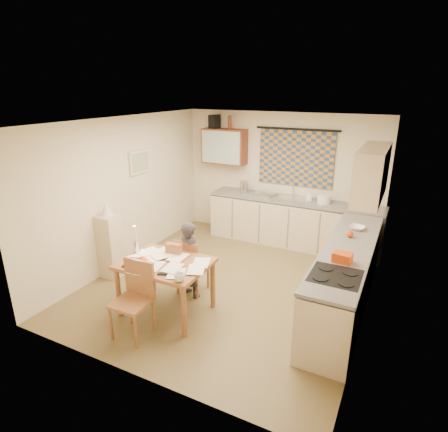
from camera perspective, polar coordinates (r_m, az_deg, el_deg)
The scene contains 44 objects.
floor at distance 6.02m, azimuth 0.96°, elevation -10.30°, with size 4.00×4.50×0.02m, color brown.
ceiling at distance 5.26m, azimuth 1.11°, elevation 14.37°, with size 4.00×4.50×0.02m, color white.
wall_back at distance 7.54m, azimuth 8.57°, elevation 5.91°, with size 4.00×0.02×2.50m, color beige.
wall_front at distance 3.75m, azimuth -14.32°, elevation -8.37°, with size 4.00×0.02×2.50m, color beige.
wall_left at distance 6.60m, azimuth -14.93°, elevation 3.58°, with size 0.02×4.50×2.50m, color beige.
wall_right at distance 5.02m, azimuth 22.15°, elevation -2.07°, with size 0.02×4.50×2.50m, color beige.
window_blind at distance 7.33m, azimuth 10.86°, elevation 8.61°, with size 1.45×0.03×1.05m, color navy.
curtain_rod at distance 7.24m, azimuth 11.09°, elevation 12.87°, with size 0.04×0.04×1.60m, color black.
wall_cabinet at distance 7.70m, azimuth 0.07°, elevation 10.57°, with size 0.90×0.34×0.70m, color #5F2818.
wall_cabinet_glass at distance 7.55m, azimuth -0.52°, elevation 10.40°, with size 0.84×0.02×0.64m, color #99B2A5.
upper_cabinet_right at distance 5.40m, azimuth 21.63°, elevation 6.08°, with size 0.34×1.30×0.70m, color tan.
framed_print at distance 6.77m, azimuth -12.76°, elevation 8.05°, with size 0.04×0.50×0.40m, color beige.
print_canvas at distance 6.75m, azimuth -12.60°, elevation 8.04°, with size 0.01×0.42×0.32m, color beige.
counter_back at distance 7.37m, azimuth 10.42°, elevation -0.99°, with size 3.30×0.62×0.92m.
counter_right at distance 5.47m, azimuth 17.98°, elevation -9.01°, with size 0.62×2.95×0.92m.
stove at distance 4.70m, azimuth 16.10°, elevation -13.69°, with size 0.59×0.59×0.92m.
sink at distance 7.24m, azimuth 10.43°, elevation 2.22°, with size 0.55×0.45×0.10m, color silver.
tap at distance 7.37m, azimuth 10.50°, elevation 3.98°, with size 0.03×0.03×0.28m, color silver.
dish_rack at distance 7.38m, azimuth 6.46°, elevation 3.31°, with size 0.35×0.30×0.06m, color silver.
kettle at distance 7.52m, azimuth 3.12°, elevation 4.43°, with size 0.18×0.18×0.24m, color silver.
mixing_bowl at distance 7.07m, azimuth 14.99°, elevation 2.50°, with size 0.24×0.24×0.16m, color white.
soap_bottle at distance 7.18m, azimuth 12.85°, elevation 3.06°, with size 0.11×0.11×0.20m, color white.
bowl at distance 5.94m, azimuth 19.64°, elevation -1.71°, with size 0.24×0.24×0.05m, color white.
orange_bag at distance 4.79m, azimuth 17.60°, elevation -6.06°, with size 0.22×0.16×0.12m, color #C7400D.
fruit_orange at distance 5.59m, azimuth 18.63°, elevation -2.61°, with size 0.10×0.10×0.10m, color #C7400D.
speaker at distance 7.75m, azimuth -1.47°, elevation 14.19°, with size 0.16×0.20×0.26m, color black.
bottle_green at distance 7.73m, azimuth -1.18°, elevation 14.18°, with size 0.07×0.07×0.26m, color #195926.
bottle_brown at distance 7.59m, azimuth 0.88°, elevation 14.10°, with size 0.07×0.07×0.26m, color #5F2818.
dining_table at distance 5.22m, azimuth -8.75°, elevation -10.60°, with size 1.15×0.88×0.75m.
chair_far at distance 5.69m, azimuth -4.85°, elevation -8.98°, with size 0.39×0.39×0.87m.
chair_near at distance 4.90m, azimuth -13.65°, elevation -14.27°, with size 0.44×0.44×0.95m.
person at distance 5.47m, azimuth -5.15°, elevation -6.59°, with size 0.49×0.40×1.16m, color black.
shelf_stand at distance 6.29m, azimuth -16.95°, elevation -4.44°, with size 0.32×0.30×1.04m, color tan.
lampshade at distance 6.07m, azimuth -17.52°, elevation 1.03°, with size 0.20×0.20×0.22m, color beige.
letter_rack at distance 5.21m, azimuth -7.64°, elevation -5.00°, with size 0.22×0.10×0.16m, color brown.
mug at distance 4.53m, azimuth -6.82°, elevation -9.28°, with size 0.16×0.16×0.10m, color white.
magazine at distance 5.12m, azimuth -14.82°, elevation -6.81°, with size 0.28×0.32×0.02m, color maroon.
book at distance 5.19m, azimuth -13.34°, elevation -6.35°, with size 0.25×0.28×0.02m, color #C7400D.
orange_box at distance 4.99m, azimuth -13.64°, elevation -7.30°, with size 0.12×0.08×0.04m, color #C7400D.
eyeglasses at distance 4.72m, azimuth -9.36°, elevation -8.74°, with size 0.13×0.04×0.02m, color black.
candle_holder at distance 5.34m, azimuth -13.23°, elevation -4.62°, with size 0.06×0.06×0.18m, color silver.
candle at distance 5.27m, azimuth -13.33°, elevation -2.60°, with size 0.02×0.02×0.22m, color white.
candle_flame at distance 5.20m, azimuth -13.61°, elevation -1.50°, with size 0.02×0.02×0.02m, color #FFCC66.
papers at distance 5.03m, azimuth -9.82°, elevation -6.90°, with size 1.22×0.86×0.03m.
Camera 1 is at (2.27, -4.72, 2.95)m, focal length 30.00 mm.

